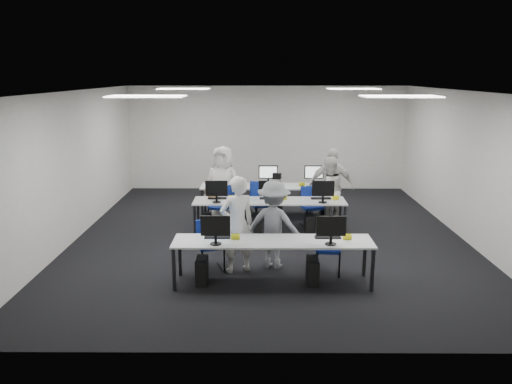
{
  "coord_description": "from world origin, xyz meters",
  "views": [
    {
      "loc": [
        -0.23,
        -9.99,
        3.33
      ],
      "look_at": [
        -0.28,
        -0.18,
        1.0
      ],
      "focal_mm": 35.0,
      "sensor_mm": 36.0,
      "label": 1
    }
  ],
  "objects_px": {
    "chair_0": "(210,255)",
    "chair_3": "(262,212)",
    "chair_2": "(220,214)",
    "chair_7": "(317,211)",
    "chair_6": "(262,208)",
    "student_0": "(237,224)",
    "student_3": "(331,186)",
    "desk_mid": "(269,203)",
    "chair_4": "(312,214)",
    "chair_1": "(328,258)",
    "chair_5": "(224,208)",
    "student_2": "(223,185)",
    "desk_front": "(273,243)",
    "student_1": "(328,191)",
    "photographer": "(274,225)"
  },
  "relations": [
    {
      "from": "chair_2",
      "to": "chair_3",
      "type": "relative_size",
      "value": 0.88
    },
    {
      "from": "desk_mid",
      "to": "chair_7",
      "type": "distance_m",
      "value": 1.44
    },
    {
      "from": "desk_front",
      "to": "chair_0",
      "type": "xyz_separation_m",
      "value": [
        -1.07,
        0.58,
        -0.41
      ]
    },
    {
      "from": "chair_7",
      "to": "student_0",
      "type": "distance_m",
      "value": 3.43
    },
    {
      "from": "chair_6",
      "to": "student_1",
      "type": "distance_m",
      "value": 1.56
    },
    {
      "from": "chair_2",
      "to": "student_0",
      "type": "distance_m",
      "value": 2.8
    },
    {
      "from": "chair_4",
      "to": "photographer",
      "type": "height_order",
      "value": "photographer"
    },
    {
      "from": "chair_0",
      "to": "chair_6",
      "type": "relative_size",
      "value": 0.89
    },
    {
      "from": "desk_mid",
      "to": "chair_4",
      "type": "relative_size",
      "value": 3.65
    },
    {
      "from": "chair_5",
      "to": "student_2",
      "type": "relative_size",
      "value": 0.55
    },
    {
      "from": "chair_0",
      "to": "chair_3",
      "type": "height_order",
      "value": "chair_3"
    },
    {
      "from": "desk_mid",
      "to": "student_1",
      "type": "xyz_separation_m",
      "value": [
        1.32,
        0.66,
        0.09
      ]
    },
    {
      "from": "chair_0",
      "to": "chair_2",
      "type": "xyz_separation_m",
      "value": [
        -0.03,
        2.62,
        -0.01
      ]
    },
    {
      "from": "chair_4",
      "to": "student_1",
      "type": "relative_size",
      "value": 0.57
    },
    {
      "from": "chair_5",
      "to": "chair_6",
      "type": "bearing_deg",
      "value": -14.52
    },
    {
      "from": "chair_7",
      "to": "chair_6",
      "type": "bearing_deg",
      "value": -167.52
    },
    {
      "from": "desk_mid",
      "to": "chair_5",
      "type": "relative_size",
      "value": 3.33
    },
    {
      "from": "chair_3",
      "to": "student_0",
      "type": "distance_m",
      "value": 2.82
    },
    {
      "from": "chair_7",
      "to": "chair_1",
      "type": "bearing_deg",
      "value": -75.38
    },
    {
      "from": "chair_0",
      "to": "student_2",
      "type": "xyz_separation_m",
      "value": [
        0.03,
        2.86,
        0.61
      ]
    },
    {
      "from": "chair_6",
      "to": "student_3",
      "type": "distance_m",
      "value": 1.65
    },
    {
      "from": "desk_mid",
      "to": "chair_5",
      "type": "bearing_deg",
      "value": 137.83
    },
    {
      "from": "student_0",
      "to": "chair_7",
      "type": "bearing_deg",
      "value": -144.66
    },
    {
      "from": "chair_2",
      "to": "student_3",
      "type": "height_order",
      "value": "student_3"
    },
    {
      "from": "desk_front",
      "to": "student_1",
      "type": "bearing_deg",
      "value": 67.95
    },
    {
      "from": "chair_1",
      "to": "chair_2",
      "type": "height_order",
      "value": "chair_1"
    },
    {
      "from": "student_0",
      "to": "student_3",
      "type": "height_order",
      "value": "student_3"
    },
    {
      "from": "student_1",
      "to": "student_2",
      "type": "height_order",
      "value": "student_2"
    },
    {
      "from": "chair_4",
      "to": "student_2",
      "type": "xyz_separation_m",
      "value": [
        -2.0,
        0.33,
        0.6
      ]
    },
    {
      "from": "chair_2",
      "to": "student_3",
      "type": "xyz_separation_m",
      "value": [
        2.51,
        0.23,
        0.6
      ]
    },
    {
      "from": "desk_mid",
      "to": "chair_4",
      "type": "distance_m",
      "value": 1.16
    },
    {
      "from": "chair_1",
      "to": "student_1",
      "type": "relative_size",
      "value": 0.54
    },
    {
      "from": "chair_2",
      "to": "photographer",
      "type": "height_order",
      "value": "photographer"
    },
    {
      "from": "chair_2",
      "to": "chair_1",
      "type": "bearing_deg",
      "value": -33.86
    },
    {
      "from": "desk_front",
      "to": "chair_1",
      "type": "bearing_deg",
      "value": 25.39
    },
    {
      "from": "desk_mid",
      "to": "student_1",
      "type": "relative_size",
      "value": 2.06
    },
    {
      "from": "desk_mid",
      "to": "chair_0",
      "type": "xyz_separation_m",
      "value": [
        -1.07,
        -2.02,
        -0.41
      ]
    },
    {
      "from": "desk_mid",
      "to": "chair_1",
      "type": "height_order",
      "value": "chair_1"
    },
    {
      "from": "desk_front",
      "to": "chair_4",
      "type": "xyz_separation_m",
      "value": [
        0.96,
        3.12,
        -0.4
      ]
    },
    {
      "from": "chair_1",
      "to": "student_3",
      "type": "xyz_separation_m",
      "value": [
        0.46,
        2.98,
        0.6
      ]
    },
    {
      "from": "chair_1",
      "to": "desk_front",
      "type": "bearing_deg",
      "value": -149.94
    },
    {
      "from": "student_1",
      "to": "student_3",
      "type": "xyz_separation_m",
      "value": [
        0.09,
        0.17,
        0.08
      ]
    },
    {
      "from": "chair_2",
      "to": "chair_6",
      "type": "relative_size",
      "value": 0.86
    },
    {
      "from": "desk_mid",
      "to": "student_0",
      "type": "xyz_separation_m",
      "value": [
        -0.59,
        -2.09,
        0.16
      ]
    },
    {
      "from": "student_1",
      "to": "student_2",
      "type": "xyz_separation_m",
      "value": [
        -2.36,
        0.18,
        0.1
      ]
    },
    {
      "from": "chair_4",
      "to": "chair_2",
      "type": "bearing_deg",
      "value": 163.32
    },
    {
      "from": "student_3",
      "to": "chair_1",
      "type": "bearing_deg",
      "value": -89.09
    },
    {
      "from": "student_0",
      "to": "photographer",
      "type": "relative_size",
      "value": 1.08
    },
    {
      "from": "chair_1",
      "to": "chair_6",
      "type": "height_order",
      "value": "chair_6"
    },
    {
      "from": "chair_0",
      "to": "chair_3",
      "type": "relative_size",
      "value": 0.91
    }
  ]
}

